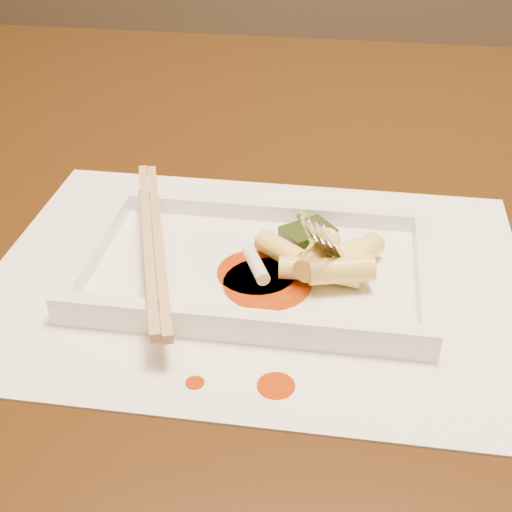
# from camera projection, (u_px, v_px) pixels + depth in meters

# --- Properties ---
(table) EXTENTS (1.40, 0.90, 0.75)m
(table) POSITION_uv_depth(u_px,v_px,m) (342.00, 271.00, 0.72)
(table) COLOR black
(table) RESTS_ON ground
(placemat) EXTENTS (0.40, 0.30, 0.00)m
(placemat) POSITION_uv_depth(u_px,v_px,m) (256.00, 277.00, 0.54)
(placemat) COLOR white
(placemat) RESTS_ON table
(sauce_splatter_a) EXTENTS (0.02, 0.02, 0.00)m
(sauce_splatter_a) POSITION_uv_depth(u_px,v_px,m) (276.00, 386.00, 0.44)
(sauce_splatter_a) COLOR #9D2E04
(sauce_splatter_a) RESTS_ON placemat
(sauce_splatter_b) EXTENTS (0.01, 0.01, 0.00)m
(sauce_splatter_b) POSITION_uv_depth(u_px,v_px,m) (195.00, 383.00, 0.44)
(sauce_splatter_b) COLOR #9D2E04
(sauce_splatter_b) RESTS_ON placemat
(plate_base) EXTENTS (0.26, 0.16, 0.01)m
(plate_base) POSITION_uv_depth(u_px,v_px,m) (256.00, 272.00, 0.54)
(plate_base) COLOR white
(plate_base) RESTS_ON placemat
(plate_rim_far) EXTENTS (0.26, 0.01, 0.01)m
(plate_rim_far) POSITION_uv_depth(u_px,v_px,m) (269.00, 210.00, 0.59)
(plate_rim_far) COLOR white
(plate_rim_far) RESTS_ON plate_base
(plate_rim_near) EXTENTS (0.26, 0.01, 0.01)m
(plate_rim_near) POSITION_uv_depth(u_px,v_px,m) (239.00, 321.00, 0.47)
(plate_rim_near) COLOR white
(plate_rim_near) RESTS_ON plate_base
(plate_rim_left) EXTENTS (0.01, 0.14, 0.01)m
(plate_rim_left) POSITION_uv_depth(u_px,v_px,m) (96.00, 246.00, 0.54)
(plate_rim_left) COLOR white
(plate_rim_left) RESTS_ON plate_base
(plate_rim_right) EXTENTS (0.01, 0.14, 0.01)m
(plate_rim_right) POSITION_uv_depth(u_px,v_px,m) (426.00, 274.00, 0.51)
(plate_rim_right) COLOR white
(plate_rim_right) RESTS_ON plate_base
(veg_piece) EXTENTS (0.05, 0.05, 0.01)m
(veg_piece) POSITION_uv_depth(u_px,v_px,m) (308.00, 235.00, 0.56)
(veg_piece) COLOR black
(veg_piece) RESTS_ON plate_base
(scallion_white) EXTENTS (0.03, 0.04, 0.01)m
(scallion_white) POSITION_uv_depth(u_px,v_px,m) (256.00, 264.00, 0.51)
(scallion_white) COLOR #EAEACC
(scallion_white) RESTS_ON plate_base
(scallion_green) EXTENTS (0.04, 0.08, 0.01)m
(scallion_green) POSITION_uv_depth(u_px,v_px,m) (315.00, 243.00, 0.54)
(scallion_green) COLOR #3E9117
(scallion_green) RESTS_ON plate_base
(chopstick_a) EXTENTS (0.08, 0.23, 0.01)m
(chopstick_a) POSITION_uv_depth(u_px,v_px,m) (148.00, 239.00, 0.53)
(chopstick_a) COLOR tan
(chopstick_a) RESTS_ON plate_rim_near
(chopstick_b) EXTENTS (0.08, 0.23, 0.01)m
(chopstick_b) POSITION_uv_depth(u_px,v_px,m) (158.00, 239.00, 0.53)
(chopstick_b) COLOR tan
(chopstick_b) RESTS_ON plate_rim_near
(fork) EXTENTS (0.09, 0.10, 0.14)m
(fork) POSITION_uv_depth(u_px,v_px,m) (359.00, 174.00, 0.50)
(fork) COLOR silver
(fork) RESTS_ON plate_base
(sauce_blob_0) EXTENTS (0.06, 0.06, 0.00)m
(sauce_blob_0) POSITION_uv_depth(u_px,v_px,m) (257.00, 272.00, 0.53)
(sauce_blob_0) COLOR #9D2E04
(sauce_blob_0) RESTS_ON plate_base
(sauce_blob_1) EXTENTS (0.06, 0.06, 0.00)m
(sauce_blob_1) POSITION_uv_depth(u_px,v_px,m) (267.00, 283.00, 0.51)
(sauce_blob_1) COLOR #9D2E04
(sauce_blob_1) RESTS_ON plate_base
(rice_cake_0) EXTENTS (0.05, 0.02, 0.02)m
(rice_cake_0) POSITION_uv_depth(u_px,v_px,m) (331.00, 271.00, 0.51)
(rice_cake_0) COLOR #FEEE76
(rice_cake_0) RESTS_ON plate_base
(rice_cake_1) EXTENTS (0.04, 0.04, 0.02)m
(rice_cake_1) POSITION_uv_depth(u_px,v_px,m) (342.00, 258.00, 0.52)
(rice_cake_1) COLOR #FEEE76
(rice_cake_1) RESTS_ON plate_base
(rice_cake_2) EXTENTS (0.03, 0.05, 0.02)m
(rice_cake_2) POSITION_uv_depth(u_px,v_px,m) (317.00, 255.00, 0.52)
(rice_cake_2) COLOR #FEEE76
(rice_cake_2) RESTS_ON plate_base
(rice_cake_3) EXTENTS (0.04, 0.04, 0.02)m
(rice_cake_3) POSITION_uv_depth(u_px,v_px,m) (281.00, 250.00, 0.53)
(rice_cake_3) COLOR #FEEE76
(rice_cake_3) RESTS_ON plate_base
(rice_cake_4) EXTENTS (0.05, 0.02, 0.02)m
(rice_cake_4) POSITION_uv_depth(u_px,v_px,m) (310.00, 269.00, 0.51)
(rice_cake_4) COLOR #FEEE76
(rice_cake_4) RESTS_ON plate_base
(rice_cake_5) EXTENTS (0.05, 0.03, 0.02)m
(rice_cake_5) POSITION_uv_depth(u_px,v_px,m) (341.00, 270.00, 0.50)
(rice_cake_5) COLOR #FEEE76
(rice_cake_5) RESTS_ON plate_base
(rice_cake_6) EXTENTS (0.04, 0.05, 0.02)m
(rice_cake_6) POSITION_uv_depth(u_px,v_px,m) (359.00, 258.00, 0.52)
(rice_cake_6) COLOR #FEEE76
(rice_cake_6) RESTS_ON plate_base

